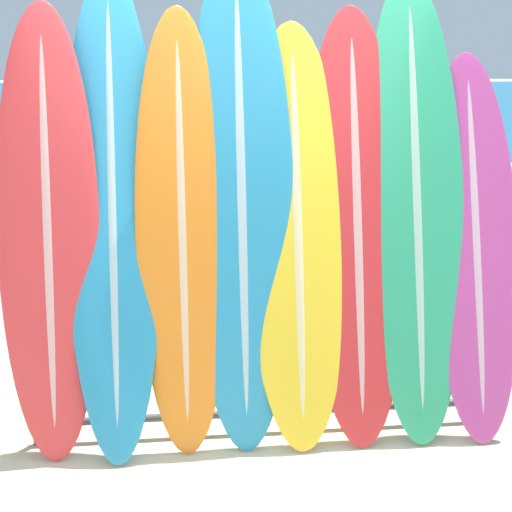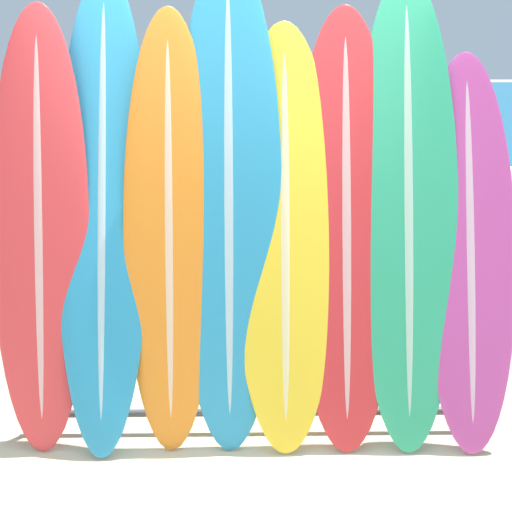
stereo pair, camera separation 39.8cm
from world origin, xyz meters
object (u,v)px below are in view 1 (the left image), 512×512
Objects in this scene: surfboard_slot_6 at (415,207)px; surfboard_slot_7 at (475,246)px; surfboard_slot_5 at (357,226)px; person_near_water at (280,129)px; surfboard_slot_0 at (49,234)px; surfboard_rack at (271,360)px; surfboard_slot_2 at (182,233)px; person_mid_beach at (124,146)px; surfboard_slot_1 at (113,211)px; surfboard_slot_3 at (241,202)px; surfboard_slot_4 at (297,236)px.

surfboard_slot_6 is 1.20× the size of surfboard_slot_7.
surfboard_slot_6 is at bearing 171.90° from surfboard_slot_7.
surfboard_slot_5 is 1.27× the size of person_near_water.
surfboard_slot_0 reaches higher than surfboard_slot_7.
surfboard_rack is at bearing -170.20° from surfboard_slot_5.
surfboard_slot_6 is at bearing 2.56° from surfboard_slot_2.
surfboard_slot_5 is at bearing 0.73° from surfboard_slot_0.
surfboard_slot_6 reaches higher than surfboard_slot_7.
surfboard_slot_2 is at bearing -25.38° from person_mid_beach.
surfboard_slot_1 is 1.21× the size of surfboard_slot_7.
surfboard_slot_0 is 7.71m from person_near_water.
surfboard_slot_3 is 1.12× the size of surfboard_slot_5.
surfboard_slot_7 is 1.14× the size of person_near_water.
surfboard_rack is at bearing -172.53° from surfboard_slot_6.
surfboard_slot_3 is 1.67× the size of person_mid_beach.
surfboard_slot_0 is 0.34m from surfboard_slot_1.
surfboard_slot_5 is at bearing 177.95° from surfboard_slot_7.
surfboard_slot_1 is 7.57m from person_near_water.
surfboard_slot_2 reaches higher than surfboard_slot_4.
surfboard_slot_4 is 1.08× the size of surfboard_slot_7.
surfboard_slot_4 is (0.96, -0.06, -0.14)m from surfboard_slot_1.
surfboard_slot_5 is at bearing 2.02° from surfboard_slot_2.
surfboard_rack is 1.28m from surfboard_slot_7.
surfboard_slot_4 is 1.22× the size of person_near_water.
surfboard_slot_5 is 7.39m from person_near_water.
surfboard_slot_2 reaches higher than surfboard_slot_7.
surfboard_slot_1 reaches higher than surfboard_slot_4.
surfboard_slot_0 is at bearing -179.93° from surfboard_slot_4.
surfboard_slot_7 reaches higher than person_near_water.
surfboard_slot_2 is 0.99× the size of surfboard_slot_5.
surfboard_slot_0 is 1.29m from surfboard_slot_4.
surfboard_slot_4 is at bearing -3.59° from surfboard_slot_1.
surfboard_slot_1 is 0.97× the size of surfboard_slot_3.
surfboard_slot_6 reaches higher than person_mid_beach.
surfboard_slot_4 is at bearing 0.07° from surfboard_slot_0.
person_near_water is (1.90, 7.32, -0.26)m from surfboard_slot_1.
surfboard_slot_6 reaches higher than surfboard_rack.
person_near_water is at bearing 75.44° from surfboard_slot_1.
person_mid_beach is at bearing 93.78° from surfboard_slot_1.
surfboard_slot_3 reaches higher than person_near_water.
surfboard_slot_2 reaches higher than person_mid_beach.
person_near_water is (1.23, 7.35, -0.30)m from surfboard_slot_3.
surfboard_slot_5 reaches higher than surfboard_slot_4.
surfboard_slot_1 is 1.62× the size of person_mid_beach.
surfboard_slot_0 reaches higher than surfboard_slot_2.
surfboard_slot_6 is (1.26, 0.06, 0.10)m from surfboard_slot_2.
surfboard_slot_5 is (0.62, -0.01, -0.14)m from surfboard_slot_3.
surfboard_slot_2 reaches higher than surfboard_rack.
surfboard_slot_0 is 1.27× the size of person_near_water.
surfboard_slot_7 is 7.39m from person_near_water.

